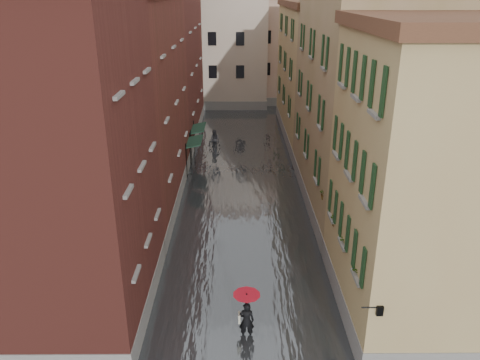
{
  "coord_description": "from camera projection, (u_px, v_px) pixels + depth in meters",
  "views": [
    {
      "loc": [
        -0.32,
        -18.62,
        12.73
      ],
      "look_at": [
        -0.17,
        5.43,
        3.0
      ],
      "focal_mm": 35.0,
      "sensor_mm": 36.0,
      "label": 1
    }
  ],
  "objects": [
    {
      "name": "floodwater",
      "position": [
        242.0,
        178.0,
        34.05
      ],
      "size": [
        10.0,
        60.0,
        0.2
      ],
      "primitive_type": "cube",
      "color": "#45484C",
      "rests_on": "ground"
    },
    {
      "name": "wall_lantern",
      "position": [
        379.0,
        310.0,
        15.37
      ],
      "size": [
        0.71,
        0.22,
        0.35
      ],
      "color": "black",
      "rests_on": "ground"
    },
    {
      "name": "building_end_pink",
      "position": [
        289.0,
        51.0,
        56.89
      ],
      "size": [
        10.0,
        9.0,
        12.0
      ],
      "primitive_type": "cube",
      "color": "tan",
      "rests_on": "ground"
    },
    {
      "name": "building_left_mid",
      "position": [
        126.0,
        108.0,
        27.99
      ],
      "size": [
        6.0,
        14.0,
        12.5
      ],
      "primitive_type": "cube",
      "color": "maroon",
      "rests_on": "ground"
    },
    {
      "name": "building_end_cream",
      "position": [
        214.0,
        48.0,
        54.8
      ],
      "size": [
        12.0,
        9.0,
        13.0
      ],
      "primitive_type": "cube",
      "color": "beige",
      "rests_on": "ground"
    },
    {
      "name": "awning_far",
      "position": [
        198.0,
        129.0,
        37.49
      ],
      "size": [
        1.09,
        2.86,
        2.8
      ],
      "color": "#163223",
      "rests_on": "ground"
    },
    {
      "name": "awning_near",
      "position": [
        194.0,
        142.0,
        34.19
      ],
      "size": [
        1.09,
        2.76,
        2.8
      ],
      "color": "#163223",
      "rests_on": "ground"
    },
    {
      "name": "building_right_mid",
      "position": [
        359.0,
        103.0,
        27.98
      ],
      "size": [
        6.0,
        14.0,
        13.0
      ],
      "primitive_type": "cube",
      "color": "tan",
      "rests_on": "ground"
    },
    {
      "name": "building_left_near",
      "position": [
        61.0,
        168.0,
        17.7
      ],
      "size": [
        6.0,
        8.0,
        13.0
      ],
      "primitive_type": "cube",
      "color": "maroon",
      "rests_on": "ground"
    },
    {
      "name": "window_planters",
      "position": [
        341.0,
        222.0,
        20.07
      ],
      "size": [
        0.59,
        7.96,
        0.84
      ],
      "color": "brown",
      "rests_on": "ground"
    },
    {
      "name": "building_left_far",
      "position": [
        162.0,
        60.0,
        41.62
      ],
      "size": [
        6.0,
        16.0,
        14.0
      ],
      "primitive_type": "cube",
      "color": "maroon",
      "rests_on": "ground"
    },
    {
      "name": "ground",
      "position": [
        244.0,
        282.0,
        22.04
      ],
      "size": [
        120.0,
        120.0,
        0.0
      ],
      "primitive_type": "plane",
      "color": "#58595B",
      "rests_on": "ground"
    },
    {
      "name": "building_right_near",
      "position": [
        427.0,
        186.0,
        18.06
      ],
      "size": [
        6.0,
        8.0,
        11.5
      ],
      "primitive_type": "cube",
      "color": "tan",
      "rests_on": "ground"
    },
    {
      "name": "pedestrian_main",
      "position": [
        246.0,
        311.0,
        18.0
      ],
      "size": [
        1.06,
        1.06,
        2.06
      ],
      "color": "black",
      "rests_on": "ground"
    },
    {
      "name": "building_right_far",
      "position": [
        318.0,
        74.0,
        42.16
      ],
      "size": [
        6.0,
        16.0,
        11.5
      ],
      "primitive_type": "cube",
      "color": "tan",
      "rests_on": "ground"
    },
    {
      "name": "pedestrian_far",
      "position": [
        215.0,
        140.0,
        40.34
      ],
      "size": [
        0.99,
        0.89,
        1.66
      ],
      "primitive_type": "imported",
      "rotation": [
        0.0,
        0.0,
        -0.4
      ],
      "color": "black",
      "rests_on": "ground"
    }
  ]
}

